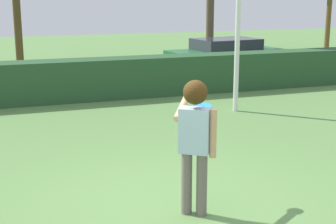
{
  "coord_description": "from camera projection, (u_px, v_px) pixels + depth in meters",
  "views": [
    {
      "loc": [
        -2.23,
        -5.94,
        2.8
      ],
      "look_at": [
        0.15,
        0.71,
        1.15
      ],
      "focal_mm": 53.99,
      "sensor_mm": 36.0,
      "label": 1
    }
  ],
  "objects": [
    {
      "name": "ground_plane",
      "position": [
        175.0,
        207.0,
        6.82
      ],
      "size": [
        60.0,
        60.0,
        0.0
      ],
      "primitive_type": "plane",
      "color": "#5E8A49"
    },
    {
      "name": "person",
      "position": [
        195.0,
        132.0,
        6.36
      ],
      "size": [
        0.48,
        0.84,
        1.77
      ],
      "color": "#6F635E",
      "rests_on": "ground"
    },
    {
      "name": "frisbee",
      "position": [
        204.0,
        106.0,
        6.92
      ],
      "size": [
        0.22,
        0.22,
        0.07
      ],
      "color": "#268CE5"
    },
    {
      "name": "hedge_row",
      "position": [
        77.0,
        80.0,
        13.59
      ],
      "size": [
        22.05,
        0.9,
        1.1
      ],
      "primitive_type": "cube",
      "color": "#284E2C",
      "rests_on": "ground"
    },
    {
      "name": "parked_car_green",
      "position": [
        226.0,
        54.0,
        18.24
      ],
      "size": [
        4.37,
        2.21,
        1.25
      ],
      "color": "#1E6633",
      "rests_on": "ground"
    }
  ]
}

